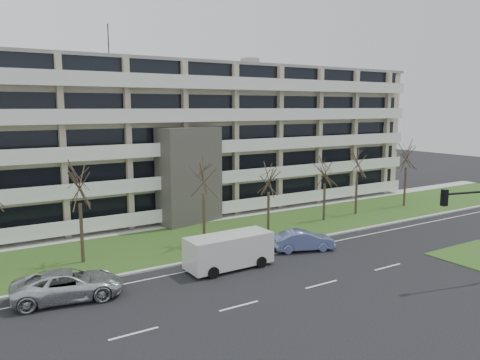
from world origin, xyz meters
TOP-DOWN VIEW (x-y plane):
  - ground at (0.00, 0.00)m, footprint 160.00×160.00m
  - grass_verge at (0.00, 13.00)m, footprint 90.00×10.00m
  - curb at (0.00, 8.00)m, footprint 90.00×0.35m
  - sidewalk at (0.00, 18.50)m, footprint 90.00×2.00m
  - lane_edge_line at (0.00, 6.50)m, footprint 90.00×0.12m
  - apartment_building at (-0.01, 25.32)m, footprint 60.50×15.10m
  - silver_pickup at (-13.74, 5.97)m, footprint 6.47×3.81m
  - blue_sedan at (3.50, 6.03)m, footprint 4.97×3.13m
  - white_van at (-3.25, 5.59)m, footprint 6.04×2.57m
  - tree_2 at (-11.50, 11.94)m, footprint 3.81×3.81m
  - tree_3 at (-2.22, 11.35)m, footprint 3.71×3.71m
  - tree_4 at (4.12, 11.49)m, footprint 3.21×3.21m
  - tree_5 at (11.30, 12.35)m, footprint 3.22×3.22m
  - tree_6 at (15.85, 12.62)m, footprint 3.73×3.73m
  - tree_7 at (23.21, 12.55)m, footprint 3.87×3.87m

SIDE VIEW (x-z plane):
  - ground at x=0.00m, z-range 0.00..0.00m
  - lane_edge_line at x=0.00m, z-range 0.00..0.01m
  - grass_verge at x=0.00m, z-range 0.00..0.06m
  - sidewalk at x=0.00m, z-range 0.00..0.08m
  - curb at x=0.00m, z-range 0.00..0.12m
  - blue_sedan at x=3.50m, z-range 0.00..1.55m
  - silver_pickup at x=-13.74m, z-range 0.00..1.69m
  - white_van at x=-3.25m, z-range 0.23..2.55m
  - tree_4 at x=4.12m, z-range 1.78..8.21m
  - tree_5 at x=11.30m, z-range 1.78..8.22m
  - tree_3 at x=-2.22m, z-range 2.06..9.47m
  - tree_6 at x=15.85m, z-range 2.07..9.52m
  - tree_2 at x=-11.50m, z-range 2.11..9.74m
  - tree_7 at x=23.21m, z-range 2.15..9.88m
  - apartment_building at x=-0.01m, z-range -1.76..16.99m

